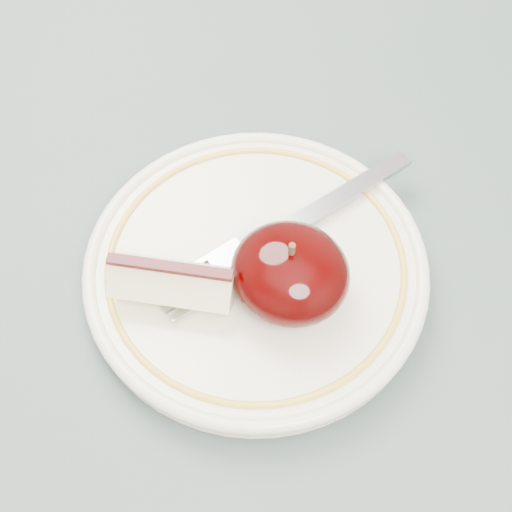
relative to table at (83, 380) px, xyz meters
The scene contains 5 objects.
table is the anchor object (origin of this frame).
plate 0.17m from the table, 46.93° to the left, with size 0.22×0.22×0.02m.
apple_half 0.19m from the table, 37.61° to the left, with size 0.07×0.07×0.05m.
apple_wedge 0.14m from the table, 40.74° to the left, with size 0.08×0.06×0.04m.
fork 0.19m from the table, 52.90° to the left, with size 0.09×0.19×0.00m.
Camera 1 is at (0.21, -0.10, 1.15)m, focal length 50.00 mm.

